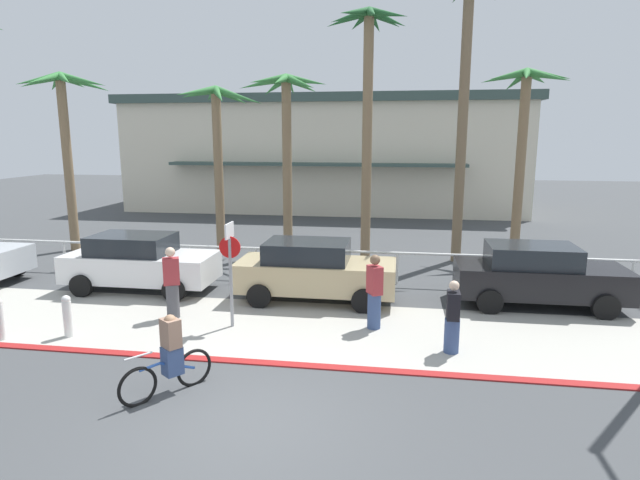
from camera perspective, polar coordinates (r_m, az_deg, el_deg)
The scene contains 20 objects.
ground_plane at distance 18.26m, azimuth 1.24°, elevation -3.22°, with size 80.00×80.00×0.00m, color #424447.
sidewalk_strip at distance 12.80m, azimuth -2.25°, elevation -9.61°, with size 44.00×4.00×0.02m, color #ADAAA0.
curb_paint at distance 10.99m, azimuth -4.31°, elevation -13.24°, with size 44.00×0.24×0.03m, color maroon.
building_backdrop at distance 33.92m, azimuth 0.64°, elevation 9.42°, with size 24.29×9.46×6.91m.
rail_fence at distance 16.62m, azimuth 0.56°, elevation -1.70°, with size 27.25×0.08×1.04m.
stop_sign_bike_lane at distance 12.64m, azimuth -9.70°, elevation -2.12°, with size 0.52×0.56×2.56m.
bollard_3 at distance 13.47m, azimuth -25.70°, elevation -7.40°, with size 0.20×0.20×1.00m.
palm_tree_1 at distance 23.14m, azimuth -26.03°, elevation 12.21°, with size 3.65×3.56×6.96m.
palm_tree_2 at distance 21.40m, azimuth -11.05°, elevation 11.70°, with size 3.31×3.41×6.46m.
palm_tree_3 at distance 20.50m, azimuth -3.73°, elevation 13.21°, with size 3.42×3.39×6.85m.
palm_tree_4 at distance 19.61m, azimuth 5.22°, elevation 17.68°, with size 3.12×3.57×8.95m.
palm_tree_5 at distance 19.81m, azimuth 15.44°, elevation 18.27°, with size 3.05×3.52×9.82m.
palm_tree_6 at distance 21.28m, azimuth 21.21°, elevation 12.38°, with size 3.16×3.39×6.98m.
car_white_1 at distance 16.57m, azimuth -18.98°, elevation -2.26°, with size 4.40×2.02×1.69m.
car_tan_2 at distance 14.71m, azimuth -0.64°, elevation -3.29°, with size 4.40×2.02×1.69m.
car_black_3 at distance 15.40m, azimuth 22.51°, elevation -3.51°, with size 4.40×2.02×1.69m.
cyclist_blue_0 at distance 9.97m, azimuth -15.99°, elevation -12.07°, with size 1.15×1.48×1.50m.
pedestrian_0 at distance 11.58m, azimuth 14.16°, elevation -8.44°, with size 0.33×0.40×1.60m.
pedestrian_1 at distance 12.62m, azimuth 5.92°, elevation -5.91°, with size 0.44×0.48×1.83m.
pedestrian_2 at distance 13.80m, azimuth -15.75°, elevation -4.74°, with size 0.47×0.42×1.84m.
Camera 1 is at (2.32, -7.53, 4.57)m, focal length 29.52 mm.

